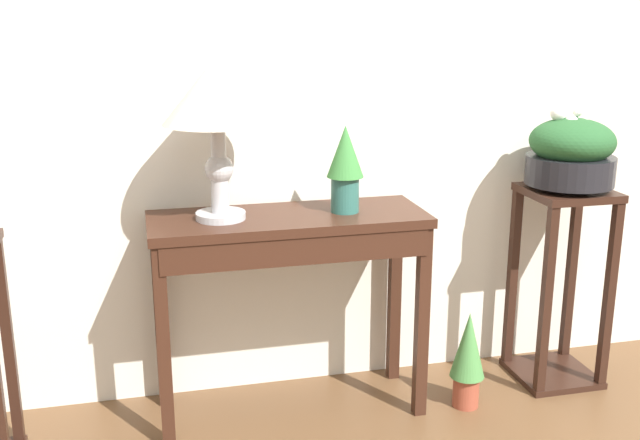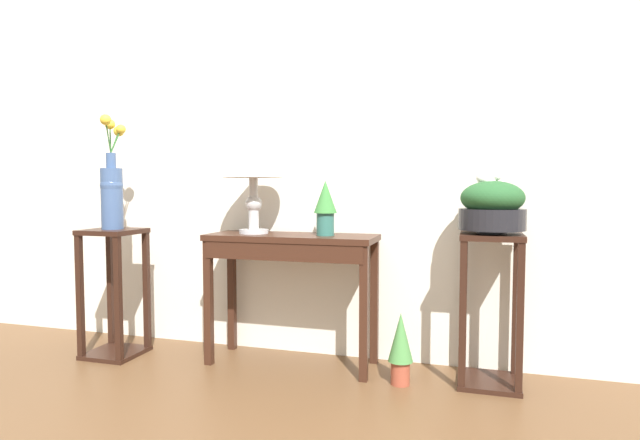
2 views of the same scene
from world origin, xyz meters
name	(u,v)px [view 1 (image 1 of 2)]	position (x,y,z in m)	size (l,w,h in m)	color
back_wall_with_art	(303,38)	(0.00, 1.35, 1.40)	(9.00, 0.10, 2.80)	silver
console_table	(290,252)	(-0.12, 1.05, 0.65)	(1.01, 0.38, 0.79)	#381E14
table_lamp	(216,98)	(-0.37, 1.07, 1.21)	(0.38, 0.38, 0.57)	#B7B7BC
potted_plant_on_console	(345,164)	(0.09, 1.06, 0.97)	(0.13, 0.13, 0.32)	#2D665B
pedestal_stand_right	(559,286)	(1.01, 1.07, 0.41)	(0.32, 0.32, 0.82)	black
planter_bowl_wide_right	(571,153)	(1.01, 1.07, 0.97)	(0.34, 0.34, 0.33)	black
potted_plant_floor	(468,355)	(0.55, 0.93, 0.22)	(0.13, 0.13, 0.39)	#9E4733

